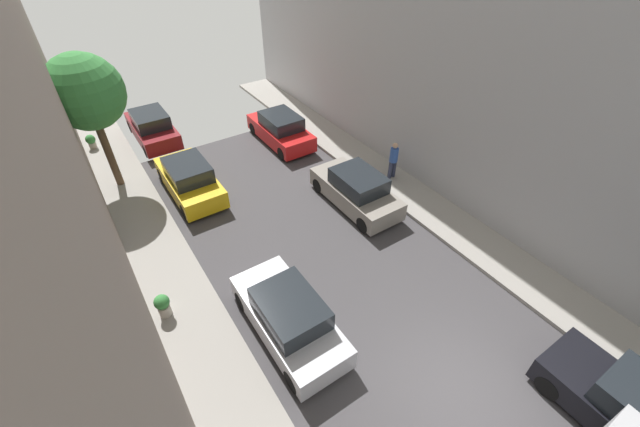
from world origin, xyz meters
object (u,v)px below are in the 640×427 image
(parked_car_right_4, at_px, (281,130))
(potted_plant_4, at_px, (163,305))
(parked_car_left_5, at_px, (152,127))
(parked_car_right_3, at_px, (356,190))
(parked_car_left_3, at_px, (289,317))
(parked_car_right_2, at_px, (637,415))
(pedestrian, at_px, (393,159))
(street_tree_0, at_px, (85,93))
(potted_plant_1, at_px, (91,141))
(parked_car_left_4, at_px, (189,179))

(parked_car_right_4, relative_size, potted_plant_4, 5.15)
(parked_car_left_5, xyz_separation_m, parked_car_right_3, (5.40, -10.17, 0.00))
(parked_car_left_3, relative_size, parked_car_right_4, 1.00)
(parked_car_right_2, xyz_separation_m, pedestrian, (2.45, 11.24, 0.35))
(street_tree_0, bearing_deg, parked_car_right_4, -3.71)
(potted_plant_1, bearing_deg, parked_car_right_3, -52.53)
(parked_car_left_3, height_order, parked_car_left_4, same)
(parked_car_left_4, distance_m, pedestrian, 8.82)
(pedestrian, height_order, potted_plant_4, pedestrian)
(parked_car_right_2, bearing_deg, parked_car_left_3, 128.09)
(parked_car_right_4, xyz_separation_m, street_tree_0, (-7.86, 0.51, 3.58))
(parked_car_left_3, xyz_separation_m, potted_plant_4, (-2.89, 2.56, -0.12))
(parked_car_right_2, distance_m, potted_plant_4, 12.57)
(parked_car_right_2, relative_size, parked_car_right_3, 1.00)
(parked_car_left_5, relative_size, parked_car_right_4, 1.00)
(potted_plant_4, bearing_deg, parked_car_right_4, 42.34)
(parked_car_left_5, relative_size, parked_car_right_3, 1.00)
(pedestrian, relative_size, potted_plant_1, 2.43)
(parked_car_right_3, relative_size, potted_plant_4, 5.15)
(parked_car_right_3, xyz_separation_m, street_tree_0, (-7.86, 6.80, 3.58))
(parked_car_left_5, distance_m, parked_car_right_4, 6.65)
(parked_car_right_3, xyz_separation_m, potted_plant_4, (-8.29, -1.27, -0.12))
(parked_car_left_3, xyz_separation_m, parked_car_left_5, (0.00, 13.99, 0.00))
(parked_car_left_4, distance_m, parked_car_right_3, 7.06)
(parked_car_left_4, bearing_deg, parked_car_right_4, 17.87)
(parked_car_right_4, relative_size, potted_plant_1, 5.94)
(parked_car_left_5, bearing_deg, street_tree_0, -126.11)
(parked_car_right_2, xyz_separation_m, street_tree_0, (-7.86, 17.51, 3.58))
(parked_car_left_5, relative_size, potted_plant_4, 5.15)
(parked_car_left_3, distance_m, parked_car_right_2, 8.75)
(parked_car_left_3, height_order, parked_car_right_2, same)
(parked_car_left_3, bearing_deg, potted_plant_1, 101.13)
(parked_car_right_3, bearing_deg, potted_plant_4, -171.31)
(parked_car_left_3, bearing_deg, parked_car_right_3, 35.31)
(street_tree_0, xyz_separation_m, potted_plant_4, (-0.43, -8.06, -3.70))
(parked_car_left_4, xyz_separation_m, potted_plant_4, (-2.89, -5.81, -0.12))
(parked_car_left_4, height_order, parked_car_left_5, same)
(parked_car_left_3, height_order, potted_plant_1, parked_car_left_3)
(street_tree_0, height_order, potted_plant_1, street_tree_0)
(parked_car_right_4, distance_m, potted_plant_1, 9.43)
(potted_plant_4, bearing_deg, parked_car_left_3, -41.49)
(parked_car_right_3, relative_size, pedestrian, 2.44)
(parked_car_right_4, bearing_deg, potted_plant_1, 151.41)
(pedestrian, distance_m, potted_plant_4, 10.90)
(parked_car_right_2, relative_size, street_tree_0, 0.75)
(parked_car_left_5, bearing_deg, potted_plant_1, 167.61)
(parked_car_left_3, bearing_deg, potted_plant_4, 138.51)
(parked_car_left_3, relative_size, potted_plant_1, 5.94)
(parked_car_right_4, height_order, potted_plant_4, parked_car_right_4)
(parked_car_right_4, bearing_deg, pedestrian, -66.95)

